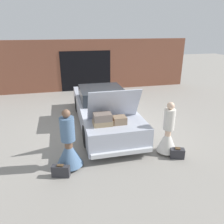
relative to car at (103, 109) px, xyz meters
name	(u,v)px	position (x,y,z in m)	size (l,w,h in m)	color
ground_plane	(103,124)	(0.00, 0.00, -0.60)	(40.00, 40.00, 0.00)	gray
garage_wall_back	(86,66)	(0.00, 4.98, 0.79)	(12.00, 0.14, 2.80)	brown
car	(103,109)	(0.00, 0.00, 0.00)	(1.82, 5.13, 1.80)	#B2B7C6
person_left	(69,148)	(-1.37, -2.45, -0.04)	(0.68, 0.68, 1.59)	brown
person_right	(168,136)	(1.37, -2.40, -0.06)	(0.58, 0.58, 1.54)	beige
suitcase_beside_left_person	(61,171)	(-1.61, -2.81, -0.45)	(0.45, 0.26, 0.33)	#2D2D33
suitcase_beside_right_person	(177,153)	(1.54, -2.71, -0.46)	(0.43, 0.32, 0.30)	#2D2D33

